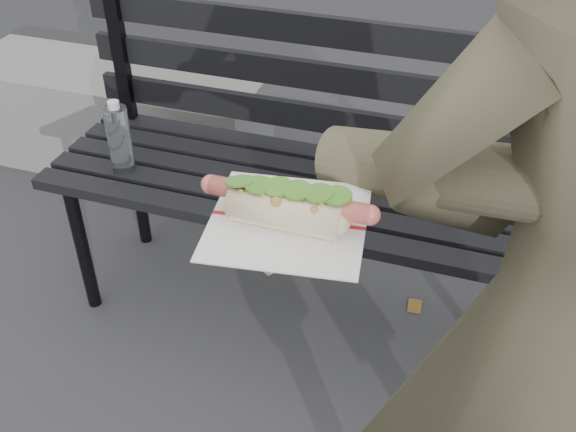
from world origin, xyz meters
name	(u,v)px	position (x,y,z in m)	size (l,w,h in m)	color
park_bench	(319,159)	(-0.11, 0.97, 0.52)	(1.50, 0.44, 0.88)	black
concrete_block	(117,118)	(-1.10, 1.52, 0.20)	(1.20, 0.40, 0.40)	slate
person	(573,345)	(0.48, 0.17, 0.81)	(0.59, 0.39, 1.62)	#4B4A32
held_hotdog	(453,192)	(0.29, 0.14, 1.04)	(0.62, 0.31, 0.20)	#4B4A32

